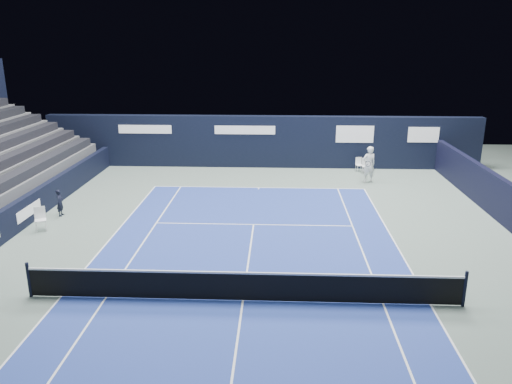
% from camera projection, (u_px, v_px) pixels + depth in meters
% --- Properties ---
extents(ground, '(48.00, 48.00, 0.00)m').
position_uv_depth(ground, '(247.00, 271.00, 16.66)').
color(ground, slate).
rests_on(ground, ground).
extents(court_surface, '(10.97, 23.77, 0.01)m').
position_uv_depth(court_surface, '(243.00, 301.00, 14.75)').
color(court_surface, navy).
rests_on(court_surface, ground).
extents(folding_chair_back_a, '(0.39, 0.38, 0.87)m').
position_uv_depth(folding_chair_back_a, '(365.00, 165.00, 28.90)').
color(folding_chair_back_a, silver).
rests_on(folding_chair_back_a, ground).
extents(folding_chair_back_b, '(0.43, 0.42, 0.82)m').
position_uv_depth(folding_chair_back_b, '(359.00, 163.00, 29.31)').
color(folding_chair_back_b, white).
rests_on(folding_chair_back_b, ground).
extents(line_judge_chair, '(0.56, 0.56, 0.97)m').
position_uv_depth(line_judge_chair, '(40.00, 217.00, 20.13)').
color(line_judge_chair, white).
rests_on(line_judge_chair, ground).
extents(line_judge, '(0.31, 0.45, 1.19)m').
position_uv_depth(line_judge, '(60.00, 203.00, 21.79)').
color(line_judge, black).
rests_on(line_judge, ground).
extents(court_markings, '(11.03, 23.83, 0.00)m').
position_uv_depth(court_markings, '(243.00, 301.00, 14.75)').
color(court_markings, white).
rests_on(court_markings, court_surface).
extents(tennis_net, '(12.90, 0.10, 1.10)m').
position_uv_depth(tennis_net, '(243.00, 285.00, 14.60)').
color(tennis_net, black).
rests_on(tennis_net, ground).
extents(back_sponsor_wall, '(26.00, 0.63, 3.10)m').
position_uv_depth(back_sponsor_wall, '(262.00, 142.00, 30.07)').
color(back_sponsor_wall, black).
rests_on(back_sponsor_wall, ground).
extents(side_barrier_left, '(0.33, 22.00, 1.20)m').
position_uv_depth(side_barrier_left, '(25.00, 211.00, 20.69)').
color(side_barrier_left, black).
rests_on(side_barrier_left, ground).
extents(tennis_player, '(0.82, 0.94, 1.98)m').
position_uv_depth(tennis_player, '(369.00, 164.00, 26.88)').
color(tennis_player, white).
rests_on(tennis_player, ground).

